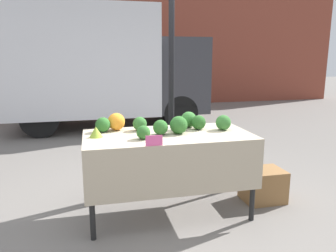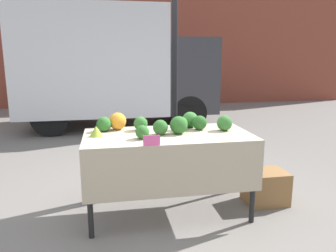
{
  "view_description": "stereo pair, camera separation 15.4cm",
  "coord_description": "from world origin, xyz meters",
  "px_view_note": "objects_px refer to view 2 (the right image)",
  "views": [
    {
      "loc": [
        -0.73,
        -3.06,
        1.58
      ],
      "look_at": [
        0.0,
        0.0,
        0.92
      ],
      "focal_mm": 35.0,
      "sensor_mm": 36.0,
      "label": 1
    },
    {
      "loc": [
        -0.58,
        -3.09,
        1.58
      ],
      "look_at": [
        0.0,
        0.0,
        0.92
      ],
      "focal_mm": 35.0,
      "sensor_mm": 36.0,
      "label": 2
    }
  ],
  "objects_px": {
    "parked_truck": "(112,65)",
    "orange_cauliflower": "(118,121)",
    "price_sign": "(152,140)",
    "produce_crate": "(265,187)"
  },
  "relations": [
    {
      "from": "parked_truck",
      "to": "produce_crate",
      "type": "bearing_deg",
      "value": -71.34
    },
    {
      "from": "parked_truck",
      "to": "produce_crate",
      "type": "xyz_separation_m",
      "value": [
        1.55,
        -4.59,
        -1.22
      ]
    },
    {
      "from": "price_sign",
      "to": "orange_cauliflower",
      "type": "bearing_deg",
      "value": 110.81
    },
    {
      "from": "orange_cauliflower",
      "to": "price_sign",
      "type": "relative_size",
      "value": 1.22
    },
    {
      "from": "parked_truck",
      "to": "price_sign",
      "type": "relative_size",
      "value": 29.04
    },
    {
      "from": "parked_truck",
      "to": "price_sign",
      "type": "bearing_deg",
      "value": -87.34
    },
    {
      "from": "parked_truck",
      "to": "produce_crate",
      "type": "distance_m",
      "value": 4.99
    },
    {
      "from": "price_sign",
      "to": "produce_crate",
      "type": "height_order",
      "value": "price_sign"
    },
    {
      "from": "price_sign",
      "to": "produce_crate",
      "type": "relative_size",
      "value": 0.34
    },
    {
      "from": "parked_truck",
      "to": "orange_cauliflower",
      "type": "relative_size",
      "value": 23.85
    }
  ]
}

